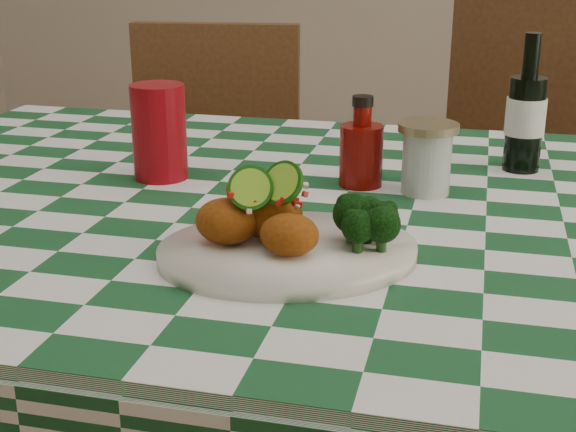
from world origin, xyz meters
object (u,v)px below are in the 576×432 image
(ketchup_bottle, at_px, (362,141))
(wooden_chair_right, at_px, (501,223))
(plate, at_px, (288,252))
(beer_bottle, at_px, (527,103))
(fried_chicken_pile, at_px, (272,207))
(wooden_chair_left, at_px, (206,225))
(mason_jar, at_px, (427,158))
(red_tumbler, at_px, (159,132))

(ketchup_bottle, relative_size, wooden_chair_right, 0.14)
(plate, relative_size, beer_bottle, 1.40)
(plate, bearing_deg, ketchup_bottle, 83.09)
(fried_chicken_pile, bearing_deg, wooden_chair_left, 114.59)
(ketchup_bottle, bearing_deg, mason_jar, -8.61)
(ketchup_bottle, bearing_deg, red_tumbler, -173.43)
(beer_bottle, relative_size, wooden_chair_left, 0.24)
(fried_chicken_pile, bearing_deg, mason_jar, 62.16)
(beer_bottle, bearing_deg, plate, -121.40)
(plate, height_order, ketchup_bottle, ketchup_bottle)
(plate, bearing_deg, wooden_chair_right, 74.14)
(fried_chicken_pile, relative_size, wooden_chair_left, 0.15)
(wooden_chair_right, bearing_deg, red_tumbler, -108.34)
(red_tumbler, bearing_deg, mason_jar, 2.91)
(mason_jar, relative_size, beer_bottle, 0.48)
(plate, relative_size, wooden_chair_right, 0.31)
(fried_chicken_pile, bearing_deg, ketchup_bottle, 79.53)
(fried_chicken_pile, xyz_separation_m, wooden_chair_left, (-0.41, 0.89, -0.38))
(fried_chicken_pile, height_order, beer_bottle, beer_bottle)
(fried_chicken_pile, distance_m, wooden_chair_left, 1.05)
(red_tumbler, height_order, ketchup_bottle, red_tumbler)
(wooden_chair_right, bearing_deg, plate, -85.73)
(ketchup_bottle, relative_size, beer_bottle, 0.63)
(plate, distance_m, fried_chicken_pile, 0.06)
(fried_chicken_pile, height_order, red_tumbler, red_tumbler)
(plate, height_order, red_tumbler, red_tumbler)
(plate, distance_m, mason_jar, 0.33)
(beer_bottle, bearing_deg, wooden_chair_left, 148.75)
(mason_jar, height_order, wooden_chair_left, wooden_chair_left)
(ketchup_bottle, xyz_separation_m, beer_bottle, (0.24, 0.15, 0.04))
(mason_jar, distance_m, wooden_chair_right, 0.77)
(red_tumbler, xyz_separation_m, mason_jar, (0.42, 0.02, -0.02))
(plate, relative_size, fried_chicken_pile, 2.17)
(red_tumbler, relative_size, beer_bottle, 0.67)
(plate, bearing_deg, wooden_chair_left, 115.64)
(plate, distance_m, ketchup_bottle, 0.32)
(mason_jar, height_order, wooden_chair_right, wooden_chair_right)
(beer_bottle, xyz_separation_m, wooden_chair_right, (-0.00, 0.52, -0.39))
(wooden_chair_left, bearing_deg, mason_jar, -54.22)
(ketchup_bottle, bearing_deg, beer_bottle, 30.96)
(plate, xyz_separation_m, wooden_chair_left, (-0.43, 0.89, -0.33))
(ketchup_bottle, height_order, mason_jar, ketchup_bottle)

